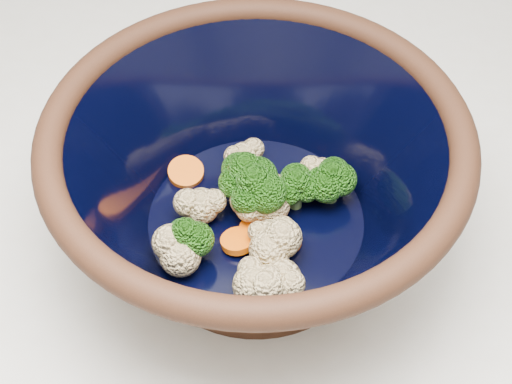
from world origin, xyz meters
name	(u,v)px	position (x,y,z in m)	size (l,w,h in m)	color
mixing_bowl	(256,181)	(-0.08, 0.09, 0.98)	(0.31, 0.31, 0.14)	black
vegetable_pile	(261,205)	(-0.07, 0.08, 0.95)	(0.16, 0.15, 0.06)	#608442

